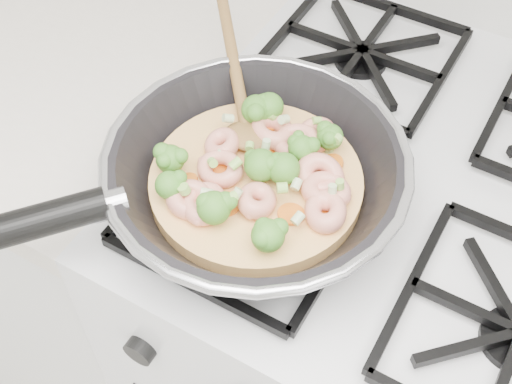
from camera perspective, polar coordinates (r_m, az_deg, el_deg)
The scene contains 3 objects.
stove at distance 1.18m, azimuth 9.83°, elevation -12.76°, with size 0.60×0.60×0.92m.
counter_left at distance 1.47m, azimuth -19.73°, elevation 1.78°, with size 1.00×0.60×0.90m.
skillet at distance 0.71m, azimuth -0.35°, elevation 1.48°, with size 0.40×0.51×0.10m.
Camera 1 is at (0.08, 1.17, 1.51)m, focal length 47.70 mm.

